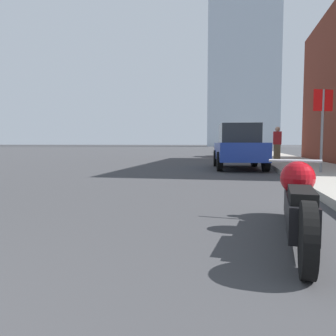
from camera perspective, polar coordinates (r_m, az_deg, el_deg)
sidewalk at (r=39.64m, az=15.13°, el=2.89°), size 2.56×240.00×0.15m
distant_tower at (r=113.23m, az=13.04°, el=22.24°), size 20.65×20.65×71.95m
motorcycle at (r=3.60m, az=21.76°, el=-5.48°), size 0.63×2.53×0.78m
parked_car_blue at (r=12.77m, az=12.21°, el=3.65°), size 2.07×4.03×1.70m
parked_car_red at (r=23.96m, az=11.52°, el=4.08°), size 1.93×4.55×1.85m
parked_car_white at (r=35.70m, az=11.75°, el=3.97°), size 2.07×4.30×1.61m
parked_car_green at (r=46.90m, az=11.46°, el=4.11°), size 2.31×4.50×1.66m
parked_car_yellow at (r=58.04m, az=11.50°, el=4.13°), size 2.18×4.25×1.72m
stop_sign at (r=10.26m, az=25.32°, el=8.16°), size 0.57×0.26×2.32m
pedestrian at (r=16.20m, az=18.48°, el=4.06°), size 0.36×0.22×1.59m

